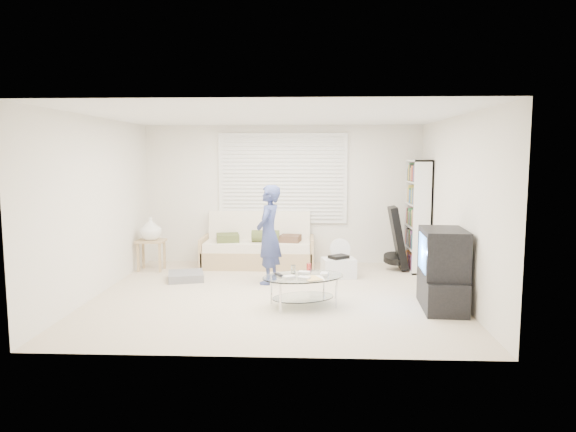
{
  "coord_description": "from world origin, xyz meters",
  "views": [
    {
      "loc": [
        0.49,
        -7.06,
        1.97
      ],
      "look_at": [
        0.18,
        0.3,
        1.09
      ],
      "focal_mm": 32.0,
      "sensor_mm": 36.0,
      "label": 1
    }
  ],
  "objects_px": {
    "tv_unit": "(442,270)",
    "bookshelf": "(417,215)",
    "coffee_table": "(303,282)",
    "futon_sofa": "(258,249)"
  },
  "relations": [
    {
      "from": "futon_sofa",
      "to": "coffee_table",
      "type": "bearing_deg",
      "value": -70.77
    },
    {
      "from": "tv_unit",
      "to": "bookshelf",
      "type": "bearing_deg",
      "value": 86.8
    },
    {
      "from": "coffee_table",
      "to": "tv_unit",
      "type": "bearing_deg",
      "value": -0.57
    },
    {
      "from": "bookshelf",
      "to": "tv_unit",
      "type": "relative_size",
      "value": 1.83
    },
    {
      "from": "futon_sofa",
      "to": "bookshelf",
      "type": "xyz_separation_m",
      "value": [
        2.74,
        -0.17,
        0.63
      ]
    },
    {
      "from": "bookshelf",
      "to": "coffee_table",
      "type": "height_order",
      "value": "bookshelf"
    },
    {
      "from": "futon_sofa",
      "to": "tv_unit",
      "type": "xyz_separation_m",
      "value": [
        2.62,
        -2.41,
        0.19
      ]
    },
    {
      "from": "bookshelf",
      "to": "tv_unit",
      "type": "height_order",
      "value": "bookshelf"
    },
    {
      "from": "tv_unit",
      "to": "coffee_table",
      "type": "height_order",
      "value": "tv_unit"
    },
    {
      "from": "tv_unit",
      "to": "futon_sofa",
      "type": "bearing_deg",
      "value": 137.35
    }
  ]
}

